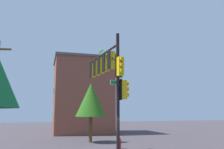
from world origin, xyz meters
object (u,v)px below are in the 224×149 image
at_px(fire_hydrant, 119,143).
at_px(brick_building, 82,96).
at_px(signal_pole_assembly, 108,73).
at_px(tree_mid, 91,100).

bearing_deg(fire_hydrant, brick_building, 2.98).
height_order(signal_pole_assembly, tree_mid, signal_pole_assembly).
bearing_deg(fire_hydrant, signal_pole_assembly, 151.57).
height_order(tree_mid, brick_building, brick_building).
bearing_deg(tree_mid, signal_pole_assembly, 177.56).
distance_m(fire_hydrant, tree_mid, 5.89).
xyz_separation_m(fire_hydrant, brick_building, (14.78, 0.77, 4.70)).
xyz_separation_m(signal_pole_assembly, fire_hydrant, (3.32, -1.80, -4.95)).
bearing_deg(brick_building, fire_hydrant, -177.02).
bearing_deg(tree_mid, fire_hydrant, -161.76).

